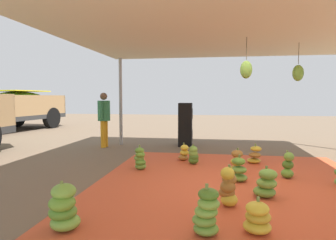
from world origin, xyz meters
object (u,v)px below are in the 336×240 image
banana_bunch_10 (193,155)px  banana_bunch_0 (257,218)px  speaker_stack (185,124)px  banana_bunch_4 (266,184)px  banana_bunch_8 (64,209)px  worker_0 (104,115)px  banana_bunch_9 (288,166)px  banana_bunch_12 (228,188)px  banana_bunch_11 (206,213)px  banana_bunch_6 (255,155)px  banana_bunch_3 (237,163)px  banana_bunch_1 (239,171)px  banana_bunch_5 (140,159)px  banana_bunch_7 (184,153)px

banana_bunch_10 → banana_bunch_0: bearing=-163.8°
speaker_stack → banana_bunch_4: bearing=-159.9°
banana_bunch_8 → worker_0: worker_0 is taller
banana_bunch_9 → banana_bunch_12: size_ratio=0.90×
banana_bunch_10 → banana_bunch_11: banana_bunch_11 is taller
banana_bunch_6 → banana_bunch_11: bearing=165.2°
banana_bunch_0 → speaker_stack: 6.00m
banana_bunch_8 → banana_bunch_11: size_ratio=0.99×
banana_bunch_3 → banana_bunch_12: (-1.82, 0.24, 0.04)m
banana_bunch_9 → banana_bunch_4: bearing=153.6°
banana_bunch_4 → banana_bunch_3: bearing=13.7°
banana_bunch_1 → banana_bunch_3: banana_bunch_3 is taller
banana_bunch_4 → banana_bunch_8: (-1.51, 2.44, 0.05)m
banana_bunch_5 → speaker_stack: speaker_stack is taller
banana_bunch_4 → banana_bunch_6: (2.33, -0.13, -0.02)m
banana_bunch_7 → banana_bunch_10: (-0.33, -0.25, 0.02)m
banana_bunch_9 → banana_bunch_10: 2.01m
banana_bunch_3 → banana_bunch_1: bearing=179.9°
banana_bunch_4 → worker_0: size_ratio=0.29×
banana_bunch_6 → speaker_stack: 2.93m
banana_bunch_1 → banana_bunch_4: 0.85m
banana_bunch_7 → banana_bunch_9: banana_bunch_9 is taller
banana_bunch_11 → speaker_stack: speaker_stack is taller
banana_bunch_0 → banana_bunch_5: (2.61, 2.01, 0.05)m
banana_bunch_7 → banana_bunch_12: (-2.80, -0.91, 0.08)m
banana_bunch_12 → banana_bunch_11: bearing=163.6°
banana_bunch_3 → banana_bunch_11: 2.78m
banana_bunch_8 → worker_0: 5.73m
banana_bunch_1 → banana_bunch_7: size_ratio=1.12×
banana_bunch_7 → banana_bunch_0: bearing=-161.6°
banana_bunch_4 → banana_bunch_11: size_ratio=0.82×
banana_bunch_1 → banana_bunch_8: 3.11m
banana_bunch_1 → banana_bunch_4: banana_bunch_1 is taller
banana_bunch_7 → worker_0: bearing=58.5°
banana_bunch_5 → banana_bunch_7: banana_bunch_5 is taller
banana_bunch_8 → banana_bunch_9: size_ratio=1.09×
banana_bunch_3 → banana_bunch_5: banana_bunch_5 is taller
banana_bunch_0 → banana_bunch_3: banana_bunch_3 is taller
banana_bunch_9 → worker_0: 5.46m
banana_bunch_3 → banana_bunch_9: size_ratio=0.97×
banana_bunch_1 → banana_bunch_6: banana_bunch_1 is taller
worker_0 → banana_bunch_7: bearing=-121.5°
banana_bunch_0 → speaker_stack: size_ratio=0.32×
banana_bunch_11 → worker_0: bearing=31.4°
banana_bunch_0 → banana_bunch_12: 0.84m
banana_bunch_6 → banana_bunch_10: bearing=102.7°
banana_bunch_5 → banana_bunch_10: bearing=-58.4°
banana_bunch_6 → banana_bunch_11: size_ratio=0.79×
banana_bunch_5 → banana_bunch_3: bearing=-89.9°
banana_bunch_4 → banana_bunch_7: banana_bunch_4 is taller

